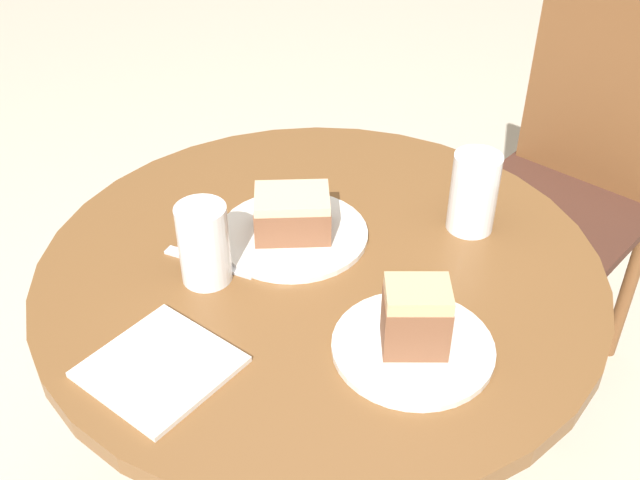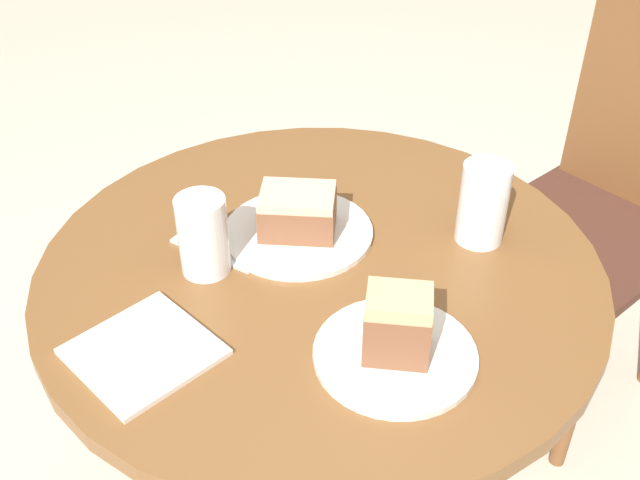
{
  "view_description": "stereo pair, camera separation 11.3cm",
  "coord_description": "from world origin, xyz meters",
  "views": [
    {
      "loc": [
        0.63,
        -0.65,
        1.48
      ],
      "look_at": [
        0.0,
        0.0,
        0.8
      ],
      "focal_mm": 42.0,
      "sensor_mm": 36.0,
      "label": 1
    },
    {
      "loc": [
        0.71,
        -0.57,
        1.48
      ],
      "look_at": [
        0.0,
        0.0,
        0.8
      ],
      "focal_mm": 42.0,
      "sensor_mm": 36.0,
      "label": 2
    }
  ],
  "objects": [
    {
      "name": "cake_slice_near",
      "position": [
        -0.08,
        0.02,
        0.81
      ],
      "size": [
        0.15,
        0.15,
        0.07
      ],
      "rotation": [
        0.0,
        0.0,
        2.38
      ],
      "color": "brown",
      "rests_on": "plate_near"
    },
    {
      "name": "glass_water",
      "position": [
        -0.09,
        -0.15,
        0.82
      ],
      "size": [
        0.08,
        0.08,
        0.13
      ],
      "color": "silver",
      "rests_on": "table"
    },
    {
      "name": "plate_near",
      "position": [
        -0.08,
        0.02,
        0.77
      ],
      "size": [
        0.24,
        0.24,
        0.01
      ],
      "color": "silver",
      "rests_on": "table"
    },
    {
      "name": "chair",
      "position": [
        0.0,
        0.83,
        0.52
      ],
      "size": [
        0.42,
        0.45,
        1.01
      ],
      "rotation": [
        0.0,
        0.0,
        0.03
      ],
      "color": "brown",
      "rests_on": "ground_plane"
    },
    {
      "name": "napkin_stack",
      "position": [
        0.01,
        -0.31,
        0.77
      ],
      "size": [
        0.18,
        0.18,
        0.01
      ],
      "rotation": [
        0.0,
        0.0,
        0.1
      ],
      "color": "silver",
      "rests_on": "table"
    },
    {
      "name": "table",
      "position": [
        0.0,
        0.0,
        0.59
      ],
      "size": [
        0.87,
        0.87,
        0.76
      ],
      "color": "brown",
      "rests_on": "ground_plane"
    },
    {
      "name": "plate_far",
      "position": [
        0.22,
        -0.05,
        0.77
      ],
      "size": [
        0.22,
        0.22,
        0.01
      ],
      "color": "silver",
      "rests_on": "table"
    },
    {
      "name": "glass_lemonade",
      "position": [
        0.11,
        0.23,
        0.82
      ],
      "size": [
        0.08,
        0.08,
        0.13
      ],
      "color": "beige",
      "rests_on": "table"
    },
    {
      "name": "cake_slice_far",
      "position": [
        0.22,
        -0.05,
        0.82
      ],
      "size": [
        0.11,
        0.11,
        0.1
      ],
      "rotation": [
        0.0,
        0.0,
        5.47
      ],
      "color": "brown",
      "rests_on": "plate_far"
    },
    {
      "name": "fork",
      "position": [
        -0.12,
        -0.12,
        0.77
      ],
      "size": [
        0.15,
        0.07,
        0.0
      ],
      "rotation": [
        0.0,
        0.0,
        0.34
      ],
      "color": "silver",
      "rests_on": "table"
    }
  ]
}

